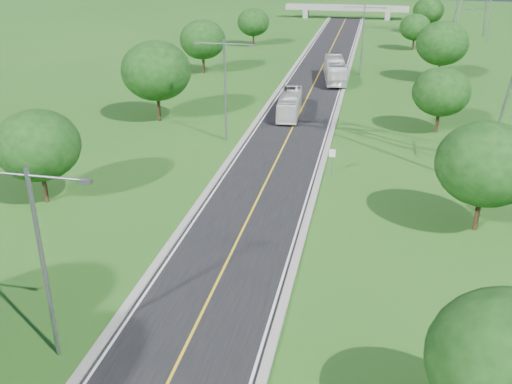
% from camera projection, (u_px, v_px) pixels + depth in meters
% --- Properties ---
extents(ground, '(260.00, 260.00, 0.00)m').
position_uv_depth(ground, '(304.00, 104.00, 69.97)').
color(ground, '#1E5117').
rests_on(ground, ground).
extents(road, '(8.00, 150.00, 0.06)m').
position_uv_depth(road, '(310.00, 92.00, 75.31)').
color(road, black).
rests_on(road, ground).
extents(curb_left, '(0.50, 150.00, 0.22)m').
position_uv_depth(curb_left, '(278.00, 90.00, 76.07)').
color(curb_left, gray).
rests_on(curb_left, ground).
extents(curb_right, '(0.50, 150.00, 0.22)m').
position_uv_depth(curb_right, '(342.00, 93.00, 74.48)').
color(curb_right, gray).
rests_on(curb_right, ground).
extents(speed_limit_sign, '(0.55, 0.09, 2.40)m').
position_uv_depth(speed_limit_sign, '(332.00, 157.00, 48.70)').
color(speed_limit_sign, slate).
rests_on(speed_limit_sign, ground).
extents(overpass, '(30.00, 3.00, 3.20)m').
position_uv_depth(overpass, '(346.00, 9.00, 140.33)').
color(overpass, gray).
rests_on(overpass, ground).
extents(streetlight_near_left, '(5.90, 0.25, 10.00)m').
position_uv_depth(streetlight_near_left, '(41.00, 250.00, 25.82)').
color(streetlight_near_left, slate).
rests_on(streetlight_near_left, ground).
extents(streetlight_mid_left, '(5.90, 0.25, 10.00)m').
position_uv_depth(streetlight_mid_left, '(225.00, 82.00, 55.26)').
color(streetlight_mid_left, slate).
rests_on(streetlight_mid_left, ground).
extents(streetlight_far_right, '(5.90, 0.25, 10.00)m').
position_uv_depth(streetlight_far_right, '(363.00, 34.00, 82.46)').
color(streetlight_far_right, slate).
rests_on(streetlight_far_right, ground).
extents(tree_lb, '(6.30, 6.30, 7.33)m').
position_uv_depth(tree_lb, '(38.00, 145.00, 42.50)').
color(tree_lb, black).
rests_on(tree_lb, ground).
extents(tree_lc, '(7.56, 7.56, 8.79)m').
position_uv_depth(tree_lc, '(156.00, 71.00, 61.55)').
color(tree_lc, black).
rests_on(tree_lc, ground).
extents(tree_ld, '(6.72, 6.72, 7.82)m').
position_uv_depth(tree_ld, '(203.00, 40.00, 83.59)').
color(tree_ld, black).
rests_on(tree_ld, ground).
extents(tree_le, '(5.88, 5.88, 6.84)m').
position_uv_depth(tree_le, '(253.00, 22.00, 104.78)').
color(tree_le, black).
rests_on(tree_le, ground).
extents(tree_ra, '(6.30, 6.30, 7.33)m').
position_uv_depth(tree_ra, '(512.00, 364.00, 20.84)').
color(tree_ra, black).
rests_on(tree_ra, ground).
extents(tree_rb, '(6.72, 6.72, 7.82)m').
position_uv_depth(tree_rb, '(486.00, 164.00, 38.18)').
color(tree_rb, black).
rests_on(tree_rb, ground).
extents(tree_rc, '(5.88, 5.88, 6.84)m').
position_uv_depth(tree_rc, '(441.00, 92.00, 58.25)').
color(tree_rc, black).
rests_on(tree_rc, ground).
extents(tree_rd, '(7.14, 7.14, 8.30)m').
position_uv_depth(tree_rd, '(442.00, 43.00, 78.90)').
color(tree_rd, black).
rests_on(tree_rd, ground).
extents(tree_re, '(5.46, 5.46, 6.35)m').
position_uv_depth(tree_re, '(415.00, 27.00, 101.28)').
color(tree_re, black).
rests_on(tree_re, ground).
extents(tree_rf, '(6.30, 6.30, 7.33)m').
position_uv_depth(tree_rf, '(428.00, 11.00, 118.21)').
color(tree_rf, black).
rests_on(tree_rf, ground).
extents(bus_outbound, '(4.08, 11.41, 3.11)m').
position_uv_depth(bus_outbound, '(335.00, 70.00, 80.15)').
color(bus_outbound, white).
rests_on(bus_outbound, road).
extents(bus_inbound, '(2.83, 9.51, 2.61)m').
position_uv_depth(bus_inbound, '(290.00, 104.00, 64.99)').
color(bus_inbound, white).
rests_on(bus_inbound, road).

